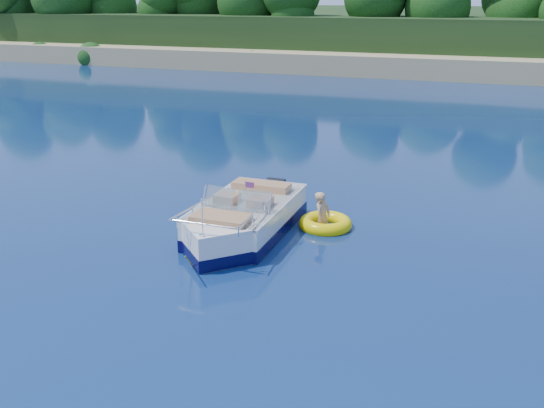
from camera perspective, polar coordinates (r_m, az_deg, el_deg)
name	(u,v)px	position (r m, az deg, el deg)	size (l,w,h in m)	color
ground	(281,314)	(11.54, 0.86, -10.29)	(160.00, 160.00, 0.00)	#091841
shoreline	(473,39)	(73.48, 18.35, 14.52)	(170.00, 59.00, 6.00)	tan
motorboat	(242,222)	(14.93, -2.85, -1.73)	(2.00, 5.56, 1.85)	white
tow_tube	(325,224)	(15.62, 5.05, -1.86)	(1.73, 1.73, 0.36)	#FFDE04
boy	(323,228)	(15.59, 4.79, -2.27)	(0.53, 0.35, 1.46)	tan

